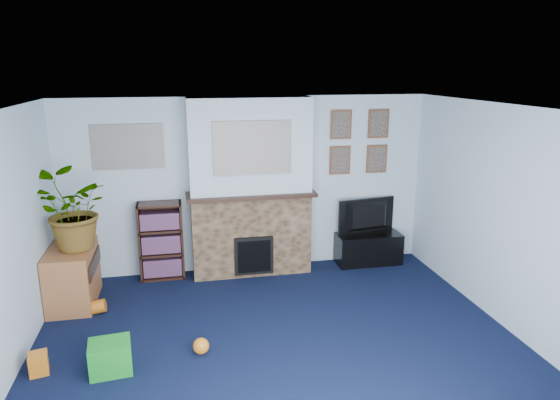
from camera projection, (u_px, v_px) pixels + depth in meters
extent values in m
cube|color=black|center=(282.00, 350.00, 5.04)|extent=(5.00, 4.50, 0.01)
cube|color=white|center=(282.00, 110.00, 4.42)|extent=(5.00, 4.50, 0.01)
cube|color=silver|center=(248.00, 185.00, 6.86)|extent=(5.00, 0.04, 2.40)
cube|color=silver|center=(370.00, 379.00, 2.60)|extent=(5.00, 0.04, 2.40)
cube|color=silver|center=(515.00, 222.00, 5.21)|extent=(0.04, 4.50, 2.40)
cube|color=brown|center=(251.00, 234.00, 6.84)|extent=(1.60, 0.40, 1.10)
cube|color=brown|center=(250.00, 147.00, 6.53)|extent=(1.60, 0.40, 1.30)
cube|color=brown|center=(251.00, 194.00, 6.66)|extent=(1.72, 0.50, 0.05)
cube|color=brown|center=(254.00, 255.00, 6.70)|extent=(0.52, 0.08, 0.52)
cube|color=brown|center=(254.00, 257.00, 6.66)|extent=(0.44, 0.02, 0.44)
cube|color=gray|center=(252.00, 148.00, 6.31)|extent=(1.00, 0.03, 0.68)
cube|color=gray|center=(128.00, 147.00, 6.39)|extent=(0.90, 0.03, 0.58)
cube|color=brown|center=(341.00, 125.00, 6.88)|extent=(0.30, 0.03, 0.40)
cube|color=brown|center=(378.00, 124.00, 6.99)|extent=(0.30, 0.03, 0.40)
cube|color=brown|center=(340.00, 160.00, 7.01)|extent=(0.30, 0.03, 0.40)
cube|color=brown|center=(377.00, 159.00, 7.12)|extent=(0.30, 0.03, 0.40)
cube|color=black|center=(368.00, 248.00, 7.23)|extent=(0.93, 0.39, 0.44)
imported|color=black|center=(369.00, 217.00, 7.13)|extent=(0.88, 0.25, 0.50)
cube|color=black|center=(162.00, 238.00, 6.78)|extent=(0.58, 0.02, 1.05)
cube|color=black|center=(140.00, 242.00, 6.60)|extent=(0.03, 0.28, 1.05)
cube|color=black|center=(182.00, 239.00, 6.71)|extent=(0.03, 0.28, 1.05)
cube|color=black|center=(164.00, 276.00, 6.79)|extent=(0.56, 0.28, 0.03)
cube|color=black|center=(162.00, 253.00, 6.70)|extent=(0.56, 0.28, 0.03)
cube|color=black|center=(161.00, 230.00, 6.62)|extent=(0.56, 0.28, 0.03)
cube|color=black|center=(159.00, 204.00, 6.52)|extent=(0.56, 0.28, 0.03)
cube|color=black|center=(163.00, 266.00, 6.74)|extent=(0.50, 0.22, 0.24)
cube|color=black|center=(161.00, 243.00, 6.65)|extent=(0.50, 0.22, 0.24)
cube|color=black|center=(160.00, 220.00, 6.57)|extent=(0.50, 0.22, 0.22)
cube|color=#9C5B32|center=(73.00, 276.00, 5.98)|extent=(0.50, 0.90, 0.70)
imported|color=#26661E|center=(69.00, 211.00, 5.73)|extent=(0.97, 0.88, 0.94)
cube|color=gold|center=(242.00, 188.00, 6.59)|extent=(0.09, 0.05, 0.12)
cylinder|color=#B2BFC6|center=(276.00, 186.00, 6.68)|extent=(0.05, 0.05, 0.16)
sphere|color=slate|center=(214.00, 190.00, 6.52)|extent=(0.13, 0.13, 0.13)
cylinder|color=orange|center=(301.00, 186.00, 6.75)|extent=(0.06, 0.06, 0.11)
cube|color=#198C26|center=(111.00, 358.00, 4.66)|extent=(0.41, 0.34, 0.30)
sphere|color=orange|center=(201.00, 345.00, 4.96)|extent=(0.16, 0.16, 0.16)
cube|color=orange|center=(38.00, 363.00, 4.64)|extent=(0.20, 0.20, 0.20)
cylinder|color=orange|center=(91.00, 308.00, 5.77)|extent=(0.35, 0.16, 0.20)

